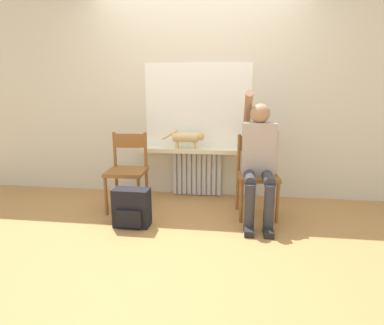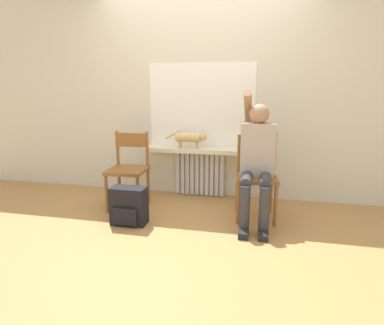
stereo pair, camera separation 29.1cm
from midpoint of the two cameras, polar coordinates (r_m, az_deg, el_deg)
The scene contains 10 objects.
ground_plane at distance 3.14m, azimuth -4.39°, elevation -12.37°, with size 12.00×12.00×0.00m, color #B27F47.
wall_with_window at distance 4.05m, azimuth -1.03°, elevation 13.05°, with size 7.00×0.06×2.70m.
radiator at distance 4.11m, azimuth -1.13°, elevation -1.89°, with size 0.63×0.08×0.58m.
windowsill at distance 3.96m, azimuth -1.34°, elevation 2.23°, with size 1.37×0.27×0.05m.
window_glass at distance 4.02m, azimuth -1.09°, elevation 10.08°, with size 1.32×0.01×1.02m.
chair_left at distance 3.69m, azimuth -13.65°, elevation -1.25°, with size 0.43×0.43×0.86m.
chair_right at distance 3.45m, azimuth 9.11°, elevation -2.05°, with size 0.45×0.45×0.86m.
person at distance 3.29m, azimuth 9.35°, elevation 1.10°, with size 0.36×0.96×1.34m.
cat at distance 3.90m, azimuth -2.84°, elevation 4.44°, with size 0.53×0.11×0.23m.
backpack at distance 3.29m, azimuth -13.20°, elevation -7.92°, with size 0.36×0.21×0.38m.
Camera 1 is at (0.47, -2.80, 1.34)m, focal length 30.00 mm.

